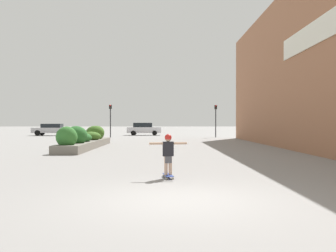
% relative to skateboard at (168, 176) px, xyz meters
% --- Properties ---
extents(ground_plane, '(300.00, 300.00, 0.00)m').
position_rel_skateboard_xyz_m(ground_plane, '(0.23, -3.12, -0.07)').
color(ground_plane, gray).
extents(building_wall_right, '(0.67, 37.75, 9.96)m').
position_rel_skateboard_xyz_m(building_wall_right, '(7.63, 9.12, 4.91)').
color(building_wall_right, '#9E6647').
rests_on(building_wall_right, ground_plane).
extents(planter_box, '(1.45, 10.98, 1.44)m').
position_rel_skateboard_xyz_m(planter_box, '(-5.20, 13.15, 0.46)').
color(planter_box, slate).
rests_on(planter_box, ground_plane).
extents(skateboard, '(0.34, 0.81, 0.10)m').
position_rel_skateboard_xyz_m(skateboard, '(0.00, 0.00, 0.00)').
color(skateboard, navy).
rests_on(skateboard, ground_plane).
extents(skateboarder, '(1.12, 0.24, 1.20)m').
position_rel_skateboard_xyz_m(skateboarder, '(-0.00, 0.00, 0.75)').
color(skateboarder, tan).
rests_on(skateboarder, skateboard).
extents(car_leftmost, '(4.38, 1.86, 1.61)m').
position_rel_skateboard_xyz_m(car_leftmost, '(-2.83, 37.50, 0.76)').
color(car_leftmost, silver).
rests_on(car_leftmost, ground_plane).
extents(car_center_left, '(4.44, 1.89, 1.49)m').
position_rel_skateboard_xyz_m(car_center_left, '(-14.51, 36.35, 0.73)').
color(car_center_left, '#BCBCC1').
rests_on(car_center_left, ground_plane).
extents(traffic_light_left, '(0.28, 0.30, 3.61)m').
position_rel_skateboard_xyz_m(traffic_light_left, '(-6.13, 30.36, 2.37)').
color(traffic_light_left, black).
rests_on(traffic_light_left, ground_plane).
extents(traffic_light_right, '(0.28, 0.30, 3.58)m').
position_rel_skateboard_xyz_m(traffic_light_right, '(5.56, 30.53, 2.36)').
color(traffic_light_right, black).
rests_on(traffic_light_right, ground_plane).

